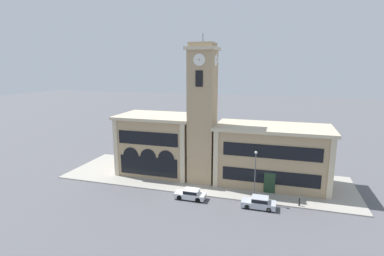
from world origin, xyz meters
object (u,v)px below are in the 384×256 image
Objects in this scene: parked_car_mid at (259,202)px; street_lamp at (255,169)px; bollard at (299,202)px; parked_car_near at (191,194)px.

street_lamp is (-0.75, 1.61, 3.68)m from parked_car_mid.
street_lamp is at bearing -179.09° from bollard.
parked_car_near is 0.97× the size of parked_car_mid.
street_lamp reaches higher than parked_car_near.
parked_car_mid is (8.83, -0.00, 0.03)m from parked_car_near.
bollard is (5.55, 0.09, -3.75)m from street_lamp.
parked_car_near is 13.74m from bollard.
bollard is (13.63, 1.69, -0.05)m from parked_car_near.
parked_car_mid reaches higher than parked_car_near.
street_lamp is (8.08, 1.61, 3.71)m from parked_car_near.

